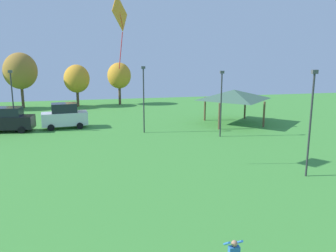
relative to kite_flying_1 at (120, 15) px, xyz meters
The scene contains 11 objects.
kite_flying_1 is the anchor object (origin of this frame).
parked_car_second_from_left 18.28m from the kite_flying_1, 127.38° to the left, with size 4.81×2.40×2.35m.
parked_car_third_from_left 16.47m from the kite_flying_1, 109.22° to the left, with size 4.53×2.28×2.51m.
park_pavilion 18.52m from the kite_flying_1, 43.58° to the left, with size 6.11×5.93×3.60m.
light_post_0 11.92m from the kite_flying_1, 74.20° to the left, with size 0.36×0.20×6.19m.
light_post_1 13.08m from the kite_flying_1, 20.17° to the right, with size 0.36×0.20×6.53m.
light_post_2 16.86m from the kite_flying_1, 126.04° to the left, with size 0.36×0.20×5.82m.
light_post_3 13.13m from the kite_flying_1, 36.39° to the left, with size 0.36×0.20×5.87m.
treeline_tree_1 29.67m from the kite_flying_1, 111.96° to the left, with size 4.31×4.31×7.31m.
treeline_tree_2 28.21m from the kite_flying_1, 98.06° to the left, with size 3.45×3.45×5.69m.
treeline_tree_3 28.58m from the kite_flying_1, 86.08° to the left, with size 3.29×3.29×5.89m.
Camera 1 is at (-2.85, 3.63, 7.69)m, focal length 38.00 mm.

